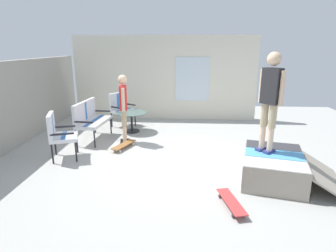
# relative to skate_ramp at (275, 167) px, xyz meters

# --- Properties ---
(ground_plane) EXTENTS (12.00, 12.00, 0.10)m
(ground_plane) POSITION_rel_skate_ramp_xyz_m (0.67, 1.84, -0.30)
(ground_plane) COLOR #A8A8A3
(house_facade) EXTENTS (0.23, 6.00, 2.73)m
(house_facade) POSITION_rel_skate_ramp_xyz_m (4.47, 2.33, 1.12)
(house_facade) COLOR silver
(house_facade) RESTS_ON ground_plane
(skate_ramp) EXTENTS (1.76, 1.98, 0.50)m
(skate_ramp) POSITION_rel_skate_ramp_xyz_m (0.00, 0.00, 0.00)
(skate_ramp) COLOR gray
(skate_ramp) RESTS_ON ground_plane
(patio_bench) EXTENTS (1.29, 0.65, 1.02)m
(patio_bench) POSITION_rel_skate_ramp_xyz_m (2.07, 4.14, 0.37)
(patio_bench) COLOR black
(patio_bench) RESTS_ON ground_plane
(patio_chair_near_house) EXTENTS (0.82, 0.79, 1.02)m
(patio_chair_near_house) POSITION_rel_skate_ramp_xyz_m (3.44, 3.64, 0.36)
(patio_chair_near_house) COLOR black
(patio_chair_near_house) RESTS_ON ground_plane
(patio_chair_by_wall) EXTENTS (0.76, 0.72, 1.02)m
(patio_chair_by_wall) POSITION_rel_skate_ramp_xyz_m (0.74, 4.38, 0.36)
(patio_chair_by_wall) COLOR black
(patio_chair_by_wall) RESTS_ON ground_plane
(patio_table) EXTENTS (0.90, 0.90, 0.57)m
(patio_table) POSITION_rel_skate_ramp_xyz_m (2.84, 3.19, 0.16)
(patio_table) COLOR black
(patio_table) RESTS_ON ground_plane
(person_watching) EXTENTS (0.47, 0.29, 1.72)m
(person_watching) POSITION_rel_skate_ramp_xyz_m (1.90, 3.19, 0.76)
(person_watching) COLOR black
(person_watching) RESTS_ON ground_plane
(person_skater) EXTENTS (0.38, 0.36, 1.80)m
(person_skater) POSITION_rel_skate_ramp_xyz_m (0.14, 0.16, 1.31)
(person_skater) COLOR navy
(person_skater) RESTS_ON skate_ramp
(skateboard_by_bench) EXTENTS (0.82, 0.49, 0.10)m
(skateboard_by_bench) POSITION_rel_skate_ramp_xyz_m (1.46, 3.13, -0.16)
(skateboard_by_bench) COLOR brown
(skateboard_by_bench) RESTS_ON ground_plane
(skateboard_spare) EXTENTS (0.82, 0.38, 0.10)m
(skateboard_spare) POSITION_rel_skate_ramp_xyz_m (-0.98, 0.93, -0.16)
(skateboard_spare) COLOR #B23838
(skateboard_spare) RESTS_ON ground_plane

